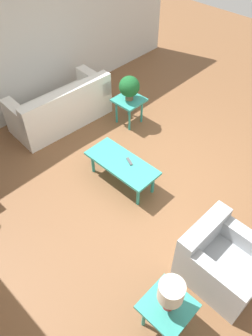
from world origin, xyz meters
The scene contains 10 objects.
ground_plane centered at (0.00, 0.00, 0.00)m, with size 14.00×14.00×0.00m, color brown.
wall_right centered at (3.06, 0.00, 1.35)m, with size 0.12×7.20×2.70m.
sofa centered at (2.29, 0.02, 0.31)m, with size 0.93×1.86×0.83m.
armchair centered at (-1.49, 0.62, 0.30)m, with size 0.91×0.83×0.74m.
coffee_table centered at (0.44, 0.33, 0.37)m, with size 1.15×0.50×0.42m.
side_table_plant centered at (1.40, -0.85, 0.43)m, with size 0.49×0.49×0.51m.
side_table_lamp centered at (-1.41, 1.54, 0.43)m, with size 0.49×0.49×0.51m.
potted_plant centered at (1.40, -0.85, 0.76)m, with size 0.37×0.37×0.45m.
table_lamp centered at (-1.41, 1.54, 0.81)m, with size 0.26×0.26×0.45m.
remote_control centered at (0.36, 0.24, 0.43)m, with size 0.16×0.10×0.02m.
Camera 1 is at (-2.01, 2.78, 3.85)m, focal length 35.00 mm.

